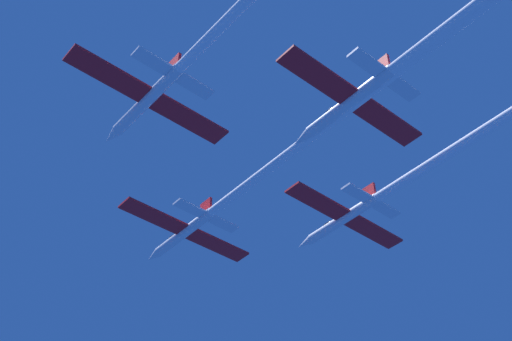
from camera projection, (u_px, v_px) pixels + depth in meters
name	position (u px, v px, depth m)	size (l,w,h in m)	color
jet_lead	(272.00, 166.00, 85.49)	(20.56, 66.11, 3.41)	white
jet_right_wing	(449.00, 152.00, 84.88)	(20.56, 64.51, 3.41)	white
jet_slot	(473.00, 7.00, 67.31)	(20.56, 61.42, 3.41)	white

